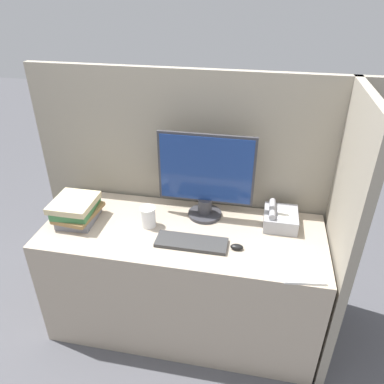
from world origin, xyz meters
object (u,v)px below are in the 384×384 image
(keyboard, at_px, (191,242))
(mouse, at_px, (237,247))
(desk_telephone, at_px, (280,218))
(book_stack, at_px, (77,210))
(monitor, at_px, (206,178))
(coffee_cup, at_px, (148,217))

(keyboard, distance_m, mouse, 0.24)
(keyboard, xyz_separation_m, mouse, (0.24, 0.00, 0.00))
(desk_telephone, bearing_deg, book_stack, -171.07)
(book_stack, distance_m, desk_telephone, 1.16)
(desk_telephone, bearing_deg, keyboard, -149.58)
(keyboard, bearing_deg, desk_telephone, 30.42)
(monitor, height_order, book_stack, monitor)
(mouse, xyz_separation_m, coffee_cup, (-0.51, 0.11, 0.05))
(mouse, relative_size, desk_telephone, 0.33)
(mouse, height_order, desk_telephone, desk_telephone)
(monitor, relative_size, book_stack, 1.92)
(coffee_cup, bearing_deg, desk_telephone, 11.64)
(monitor, xyz_separation_m, book_stack, (-0.72, -0.20, -0.18))
(keyboard, distance_m, coffee_cup, 0.30)
(monitor, xyz_separation_m, mouse, (0.22, -0.28, -0.23))
(monitor, distance_m, desk_telephone, 0.48)
(monitor, relative_size, mouse, 8.04)
(coffee_cup, bearing_deg, keyboard, -23.46)
(keyboard, height_order, mouse, mouse)
(mouse, relative_size, book_stack, 0.24)
(monitor, bearing_deg, mouse, -52.70)
(coffee_cup, bearing_deg, monitor, 29.44)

